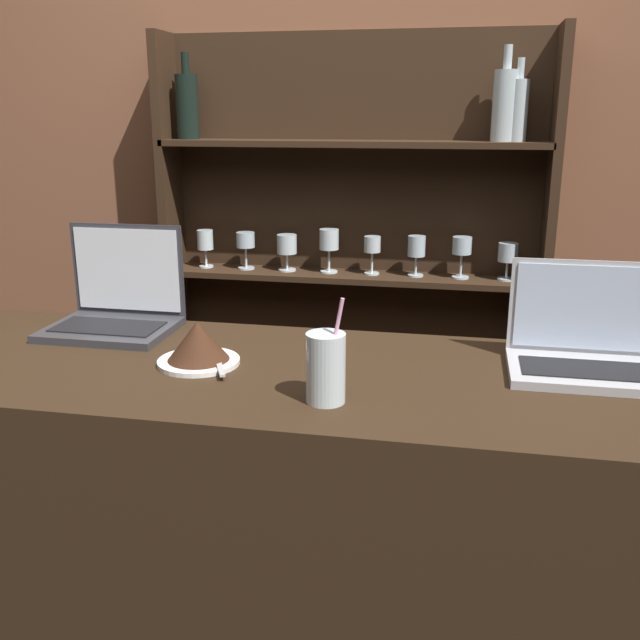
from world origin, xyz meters
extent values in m
cube|color=black|center=(0.00, 0.29, 0.51)|extent=(2.10, 0.59, 1.01)
cube|color=brown|center=(0.00, 1.45, 1.35)|extent=(7.00, 0.06, 2.70)
cube|color=#332114|center=(-0.64, 1.33, 0.89)|extent=(0.03, 0.18, 1.78)
cube|color=#332114|center=(0.64, 1.33, 0.89)|extent=(0.03, 0.18, 1.78)
cube|color=#332114|center=(0.00, 1.41, 0.89)|extent=(1.31, 0.02, 1.78)
cube|color=#332114|center=(0.00, 1.33, 0.53)|extent=(1.27, 0.18, 0.02)
cube|color=#332114|center=(0.00, 1.33, 0.98)|extent=(1.27, 0.18, 0.02)
cube|color=#332114|center=(0.00, 1.33, 1.42)|extent=(1.27, 0.18, 0.02)
cylinder|color=silver|center=(-0.52, 1.33, 0.99)|extent=(0.05, 0.05, 0.01)
cylinder|color=silver|center=(-0.52, 1.33, 1.02)|extent=(0.01, 0.01, 0.06)
cylinder|color=silver|center=(-0.52, 1.33, 1.09)|extent=(0.06, 0.06, 0.07)
cylinder|color=silver|center=(-0.37, 1.33, 0.99)|extent=(0.06, 0.06, 0.01)
cylinder|color=silver|center=(-0.37, 1.33, 1.03)|extent=(0.01, 0.01, 0.07)
cylinder|color=silver|center=(-0.37, 1.33, 1.09)|extent=(0.06, 0.06, 0.05)
cylinder|color=silver|center=(-0.22, 1.33, 0.99)|extent=(0.06, 0.06, 0.01)
cylinder|color=silver|center=(-0.22, 1.33, 1.02)|extent=(0.01, 0.01, 0.06)
cylinder|color=silver|center=(-0.22, 1.33, 1.08)|extent=(0.07, 0.07, 0.07)
cylinder|color=silver|center=(-0.07, 1.33, 0.99)|extent=(0.06, 0.06, 0.01)
cylinder|color=silver|center=(-0.07, 1.33, 1.03)|extent=(0.01, 0.01, 0.07)
cylinder|color=silver|center=(-0.07, 1.33, 1.10)|extent=(0.07, 0.07, 0.07)
cylinder|color=silver|center=(0.08, 1.33, 0.99)|extent=(0.05, 0.05, 0.01)
cylinder|color=silver|center=(0.08, 1.33, 1.03)|extent=(0.01, 0.01, 0.07)
cylinder|color=silver|center=(0.08, 1.33, 1.09)|extent=(0.06, 0.06, 0.05)
cylinder|color=silver|center=(0.23, 1.33, 0.99)|extent=(0.05, 0.05, 0.01)
cylinder|color=silver|center=(0.23, 1.33, 1.02)|extent=(0.01, 0.01, 0.06)
cylinder|color=silver|center=(0.23, 1.33, 1.09)|extent=(0.06, 0.06, 0.07)
cylinder|color=silver|center=(0.38, 1.33, 0.99)|extent=(0.06, 0.06, 0.01)
cylinder|color=silver|center=(0.38, 1.33, 1.03)|extent=(0.01, 0.01, 0.08)
cylinder|color=silver|center=(0.38, 1.33, 1.10)|extent=(0.06, 0.06, 0.06)
cylinder|color=silver|center=(0.52, 1.33, 0.99)|extent=(0.06, 0.06, 0.01)
cylinder|color=silver|center=(0.52, 1.33, 1.02)|extent=(0.01, 0.01, 0.06)
cylinder|color=silver|center=(0.52, 1.33, 1.08)|extent=(0.06, 0.06, 0.06)
cylinder|color=#B2C1C6|center=(0.48, 1.33, 1.54)|extent=(0.08, 0.08, 0.21)
cylinder|color=#B2C1C6|center=(0.48, 1.33, 1.68)|extent=(0.03, 0.03, 0.07)
cylinder|color=#B2C1C6|center=(0.52, 1.33, 1.52)|extent=(0.06, 0.06, 0.19)
cylinder|color=#B2C1C6|center=(0.52, 1.33, 1.65)|extent=(0.02, 0.02, 0.06)
cylinder|color=black|center=(-0.56, 1.33, 1.53)|extent=(0.08, 0.08, 0.21)
cylinder|color=black|center=(-0.56, 1.33, 1.67)|extent=(0.03, 0.03, 0.07)
cube|color=#333338|center=(-0.44, 0.45, 1.02)|extent=(0.29, 0.23, 0.02)
cube|color=black|center=(-0.44, 0.44, 1.03)|extent=(0.25, 0.12, 0.00)
cube|color=#333338|center=(-0.44, 0.56, 1.14)|extent=(0.29, 0.00, 0.23)
cube|color=white|center=(-0.44, 0.56, 1.14)|extent=(0.27, 0.01, 0.20)
cube|color=#ADADB2|center=(0.63, 0.37, 1.02)|extent=(0.31, 0.20, 0.02)
cube|color=black|center=(0.63, 0.36, 1.03)|extent=(0.26, 0.11, 0.00)
cube|color=#ADADB2|center=(0.63, 0.47, 1.13)|extent=(0.31, 0.00, 0.20)
cube|color=silver|center=(0.63, 0.46, 1.13)|extent=(0.28, 0.01, 0.18)
cylinder|color=white|center=(-0.15, 0.29, 1.02)|extent=(0.17, 0.17, 0.01)
cone|color=#381E11|center=(-0.15, 0.29, 1.06)|extent=(0.13, 0.13, 0.08)
cube|color=#B7B7BC|center=(-0.11, 0.27, 1.03)|extent=(0.08, 0.16, 0.00)
cylinder|color=silver|center=(0.14, 0.14, 1.08)|extent=(0.07, 0.07, 0.13)
cylinder|color=#EA9EC6|center=(0.16, 0.14, 1.11)|extent=(0.04, 0.01, 0.20)
camera|label=1|loc=(0.37, -1.04, 1.52)|focal=40.00mm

